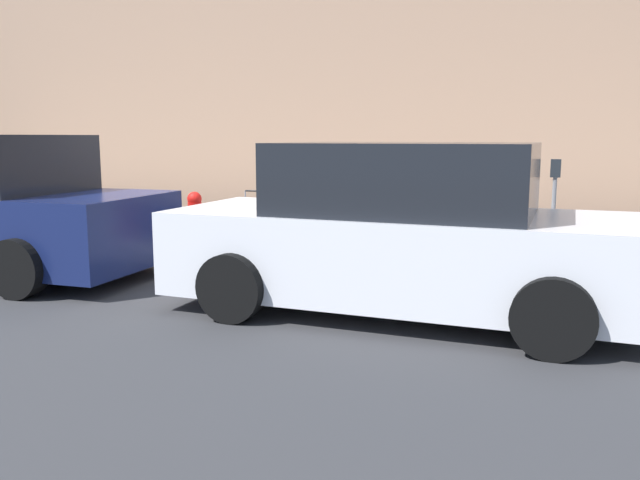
{
  "coord_description": "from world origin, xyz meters",
  "views": [
    {
      "loc": [
        -4.71,
        7.37,
        1.68
      ],
      "look_at": [
        -2.07,
        0.32,
        0.48
      ],
      "focal_mm": 36.44,
      "sensor_mm": 36.0,
      "label": 1
    }
  ],
  "objects_px": {
    "suitcase_teal_1": "(411,227)",
    "suitcase_maroon_3": "(333,229)",
    "suitcase_navy_5": "(258,228)",
    "suitcase_silver_2": "(370,229)",
    "fire_hydrant": "(195,216)",
    "bollard_post": "(144,219)",
    "parked_car_white_0": "(404,235)",
    "suitcase_black_4": "(293,229)",
    "suitcase_red_0": "(448,231)",
    "parking_meter": "(554,196)"
  },
  "relations": [
    {
      "from": "suitcase_teal_1",
      "to": "suitcase_maroon_3",
      "type": "height_order",
      "value": "suitcase_teal_1"
    },
    {
      "from": "suitcase_teal_1",
      "to": "suitcase_navy_5",
      "type": "bearing_deg",
      "value": -0.15
    },
    {
      "from": "suitcase_silver_2",
      "to": "fire_hydrant",
      "type": "relative_size",
      "value": 1.0
    },
    {
      "from": "suitcase_silver_2",
      "to": "bollard_post",
      "type": "height_order",
      "value": "suitcase_silver_2"
    },
    {
      "from": "parked_car_white_0",
      "to": "suitcase_teal_1",
      "type": "bearing_deg",
      "value": -79.22
    },
    {
      "from": "fire_hydrant",
      "to": "suitcase_black_4",
      "type": "bearing_deg",
      "value": -178.39
    },
    {
      "from": "suitcase_maroon_3",
      "to": "suitcase_teal_1",
      "type": "bearing_deg",
      "value": 179.76
    },
    {
      "from": "suitcase_red_0",
      "to": "suitcase_silver_2",
      "type": "distance_m",
      "value": 1.0
    },
    {
      "from": "suitcase_maroon_3",
      "to": "bollard_post",
      "type": "bearing_deg",
      "value": 4.0
    },
    {
      "from": "suitcase_maroon_3",
      "to": "suitcase_silver_2",
      "type": "bearing_deg",
      "value": 167.19
    },
    {
      "from": "suitcase_black_4",
      "to": "suitcase_navy_5",
      "type": "height_order",
      "value": "suitcase_navy_5"
    },
    {
      "from": "parking_meter",
      "to": "parked_car_white_0",
      "type": "bearing_deg",
      "value": 62.24
    },
    {
      "from": "fire_hydrant",
      "to": "suitcase_red_0",
      "type": "bearing_deg",
      "value": -179.26
    },
    {
      "from": "suitcase_red_0",
      "to": "parked_car_white_0",
      "type": "bearing_deg",
      "value": 88.78
    },
    {
      "from": "suitcase_black_4",
      "to": "parked_car_white_0",
      "type": "distance_m",
      "value": 3.09
    },
    {
      "from": "suitcase_maroon_3",
      "to": "fire_hydrant",
      "type": "bearing_deg",
      "value": 1.42
    },
    {
      "from": "suitcase_maroon_3",
      "to": "parking_meter",
      "type": "xyz_separation_m",
      "value": [
        -2.81,
        -0.2,
        0.53
      ]
    },
    {
      "from": "suitcase_silver_2",
      "to": "suitcase_navy_5",
      "type": "height_order",
      "value": "suitcase_navy_5"
    },
    {
      "from": "fire_hydrant",
      "to": "bollard_post",
      "type": "relative_size",
      "value": 1.14
    },
    {
      "from": "suitcase_red_0",
      "to": "fire_hydrant",
      "type": "height_order",
      "value": "suitcase_red_0"
    },
    {
      "from": "fire_hydrant",
      "to": "parking_meter",
      "type": "relative_size",
      "value": 0.59
    },
    {
      "from": "suitcase_black_4",
      "to": "parking_meter",
      "type": "relative_size",
      "value": 0.59
    },
    {
      "from": "suitcase_silver_2",
      "to": "bollard_post",
      "type": "distance_m",
      "value": 3.47
    },
    {
      "from": "suitcase_red_0",
      "to": "fire_hydrant",
      "type": "xyz_separation_m",
      "value": [
        3.68,
        0.05,
        0.04
      ]
    },
    {
      "from": "bollard_post",
      "to": "suitcase_teal_1",
      "type": "bearing_deg",
      "value": -177.16
    },
    {
      "from": "bollard_post",
      "to": "suitcase_black_4",
      "type": "bearing_deg",
      "value": -175.24
    },
    {
      "from": "suitcase_teal_1",
      "to": "fire_hydrant",
      "type": "bearing_deg",
      "value": 0.86
    },
    {
      "from": "suitcase_teal_1",
      "to": "parking_meter",
      "type": "xyz_separation_m",
      "value": [
        -1.72,
        -0.2,
        0.45
      ]
    },
    {
      "from": "suitcase_silver_2",
      "to": "suitcase_navy_5",
      "type": "relative_size",
      "value": 0.93
    },
    {
      "from": "suitcase_red_0",
      "to": "suitcase_navy_5",
      "type": "relative_size",
      "value": 1.29
    },
    {
      "from": "suitcase_navy_5",
      "to": "suitcase_silver_2",
      "type": "bearing_deg",
      "value": 175.58
    },
    {
      "from": "fire_hydrant",
      "to": "parked_car_white_0",
      "type": "relative_size",
      "value": 0.17
    },
    {
      "from": "suitcase_navy_5",
      "to": "fire_hydrant",
      "type": "bearing_deg",
      "value": 3.1
    },
    {
      "from": "suitcase_teal_1",
      "to": "suitcase_navy_5",
      "type": "distance_m",
      "value": 2.21
    },
    {
      "from": "suitcase_black_4",
      "to": "suitcase_navy_5",
      "type": "distance_m",
      "value": 0.55
    },
    {
      "from": "bollard_post",
      "to": "parked_car_white_0",
      "type": "height_order",
      "value": "parked_car_white_0"
    },
    {
      "from": "suitcase_teal_1",
      "to": "suitcase_navy_5",
      "type": "xyz_separation_m",
      "value": [
        2.21,
        -0.01,
        -0.12
      ]
    },
    {
      "from": "suitcase_navy_5",
      "to": "bollard_post",
      "type": "height_order",
      "value": "suitcase_navy_5"
    },
    {
      "from": "bollard_post",
      "to": "suitcase_maroon_3",
      "type": "bearing_deg",
      "value": -176.0
    },
    {
      "from": "fire_hydrant",
      "to": "parking_meter",
      "type": "height_order",
      "value": "parking_meter"
    },
    {
      "from": "suitcase_silver_2",
      "to": "parking_meter",
      "type": "xyz_separation_m",
      "value": [
        -2.23,
        -0.33,
        0.48
      ]
    },
    {
      "from": "suitcase_black_4",
      "to": "parked_car_white_0",
      "type": "relative_size",
      "value": 0.17
    },
    {
      "from": "suitcase_maroon_3",
      "to": "parking_meter",
      "type": "relative_size",
      "value": 0.68
    },
    {
      "from": "parking_meter",
      "to": "suitcase_maroon_3",
      "type": "bearing_deg",
      "value": 4.03
    },
    {
      "from": "suitcase_maroon_3",
      "to": "fire_hydrant",
      "type": "height_order",
      "value": "suitcase_maroon_3"
    },
    {
      "from": "suitcase_black_4",
      "to": "suitcase_navy_5",
      "type": "relative_size",
      "value": 0.94
    },
    {
      "from": "suitcase_red_0",
      "to": "suitcase_navy_5",
      "type": "distance_m",
      "value": 2.69
    },
    {
      "from": "suitcase_navy_5",
      "to": "parking_meter",
      "type": "bearing_deg",
      "value": -177.14
    },
    {
      "from": "suitcase_silver_2",
      "to": "suitcase_maroon_3",
      "type": "xyz_separation_m",
      "value": [
        0.57,
        -0.13,
        -0.05
      ]
    },
    {
      "from": "suitcase_red_0",
      "to": "parked_car_white_0",
      "type": "distance_m",
      "value": 2.26
    }
  ]
}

